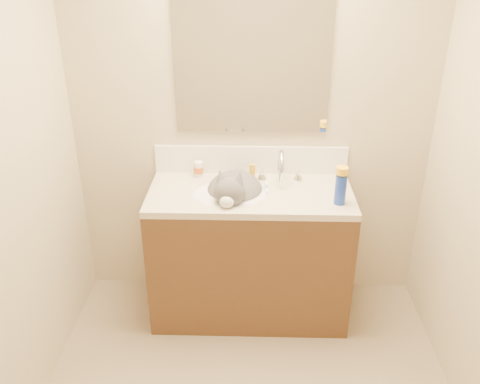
# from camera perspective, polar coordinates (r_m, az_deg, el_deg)

# --- Properties ---
(room_shell) EXTENTS (2.24, 2.54, 2.52)m
(room_shell) POSITION_cam_1_polar(r_m,az_deg,el_deg) (1.83, 1.07, 4.10)
(room_shell) COLOR #BEAE8D
(room_shell) RESTS_ON ground
(vanity_cabinet) EXTENTS (1.20, 0.55, 0.82)m
(vanity_cabinet) POSITION_cam_1_polar(r_m,az_deg,el_deg) (3.20, 1.11, -7.16)
(vanity_cabinet) COLOR #4F321B
(vanity_cabinet) RESTS_ON ground
(counter_slab) EXTENTS (1.20, 0.55, 0.04)m
(counter_slab) POSITION_cam_1_polar(r_m,az_deg,el_deg) (2.99, 1.18, -0.27)
(counter_slab) COLOR beige
(counter_slab) RESTS_ON vanity_cabinet
(basin) EXTENTS (0.45, 0.36, 0.14)m
(basin) POSITION_cam_1_polar(r_m,az_deg,el_deg) (2.98, -1.14, -1.36)
(basin) COLOR white
(basin) RESTS_ON vanity_cabinet
(faucet) EXTENTS (0.28, 0.20, 0.21)m
(faucet) POSITION_cam_1_polar(r_m,az_deg,el_deg) (3.07, 4.59, 2.60)
(faucet) COLOR silver
(faucet) RESTS_ON counter_slab
(cat) EXTENTS (0.39, 0.50, 0.35)m
(cat) POSITION_cam_1_polar(r_m,az_deg,el_deg) (2.99, -0.65, -0.14)
(cat) COLOR #4D4B4D
(cat) RESTS_ON basin
(backsplash) EXTENTS (1.20, 0.02, 0.18)m
(backsplash) POSITION_cam_1_polar(r_m,az_deg,el_deg) (3.18, 1.24, 3.63)
(backsplash) COLOR white
(backsplash) RESTS_ON counter_slab
(mirror) EXTENTS (0.90, 0.02, 0.80)m
(mirror) POSITION_cam_1_polar(r_m,az_deg,el_deg) (3.00, 1.35, 14.08)
(mirror) COLOR white
(mirror) RESTS_ON room_shell
(pill_bottle) EXTENTS (0.07, 0.07, 0.10)m
(pill_bottle) POSITION_cam_1_polar(r_m,az_deg,el_deg) (3.16, -4.68, 2.57)
(pill_bottle) COLOR white
(pill_bottle) RESTS_ON counter_slab
(pill_label) EXTENTS (0.08, 0.08, 0.04)m
(pill_label) POSITION_cam_1_polar(r_m,az_deg,el_deg) (3.16, -4.67, 2.51)
(pill_label) COLOR #CA5C21
(pill_label) RESTS_ON pill_bottle
(silver_jar) EXTENTS (0.07, 0.07, 0.06)m
(silver_jar) POSITION_cam_1_polar(r_m,az_deg,el_deg) (3.13, 0.01, 2.05)
(silver_jar) COLOR #B7B7BC
(silver_jar) RESTS_ON counter_slab
(amber_bottle) EXTENTS (0.04, 0.04, 0.09)m
(amber_bottle) POSITION_cam_1_polar(r_m,az_deg,el_deg) (3.13, 1.40, 2.38)
(amber_bottle) COLOR gold
(amber_bottle) RESTS_ON counter_slab
(toothbrush) EXTENTS (0.02, 0.16, 0.01)m
(toothbrush) POSITION_cam_1_polar(r_m,az_deg,el_deg) (3.02, 3.01, 0.53)
(toothbrush) COLOR white
(toothbrush) RESTS_ON counter_slab
(toothbrush_head) EXTENTS (0.02, 0.03, 0.02)m
(toothbrush_head) POSITION_cam_1_polar(r_m,az_deg,el_deg) (3.02, 3.01, 0.59)
(toothbrush_head) COLOR #6596D7
(toothbrush_head) RESTS_ON counter_slab
(spray_can) EXTENTS (0.08, 0.08, 0.17)m
(spray_can) POSITION_cam_1_polar(r_m,az_deg,el_deg) (2.86, 11.21, 0.28)
(spray_can) COLOR #1936AF
(spray_can) RESTS_ON counter_slab
(spray_cap) EXTENTS (0.09, 0.09, 0.04)m
(spray_cap) POSITION_cam_1_polar(r_m,az_deg,el_deg) (2.81, 11.41, 2.36)
(spray_cap) COLOR yellow
(spray_cap) RESTS_ON spray_can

